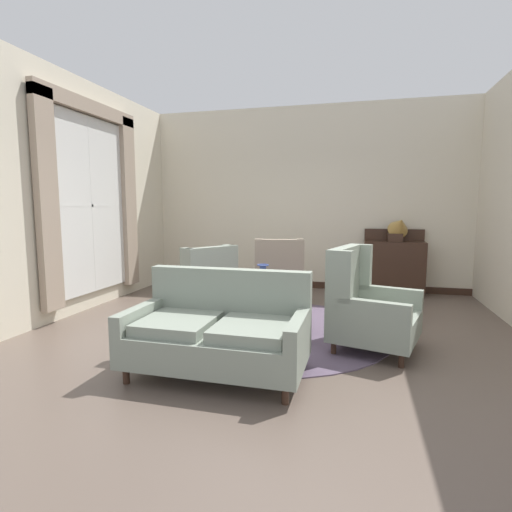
{
  "coord_description": "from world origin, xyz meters",
  "views": [
    {
      "loc": [
        0.98,
        -4.41,
        1.52
      ],
      "look_at": [
        -0.35,
        0.76,
        0.87
      ],
      "focal_mm": 27.88,
      "sensor_mm": 36.0,
      "label": 1
    }
  ],
  "objects_px": {
    "coffee_table": "(268,301)",
    "settee": "(219,332)",
    "porcelain_vase": "(263,281)",
    "armchair_back_corner": "(279,276)",
    "armchair_beside_settee": "(366,308)",
    "armchair_foreground_right": "(202,284)",
    "gramophone": "(399,227)",
    "sideboard": "(394,265)"
  },
  "relations": [
    {
      "from": "porcelain_vase",
      "to": "sideboard",
      "type": "relative_size",
      "value": 0.31
    },
    {
      "from": "armchair_back_corner",
      "to": "armchair_foreground_right",
      "type": "xyz_separation_m",
      "value": [
        -0.96,
        -0.8,
        -0.02
      ]
    },
    {
      "from": "gramophone",
      "to": "coffee_table",
      "type": "bearing_deg",
      "value": -124.11
    },
    {
      "from": "coffee_table",
      "to": "armchair_back_corner",
      "type": "bearing_deg",
      "value": 95.94
    },
    {
      "from": "settee",
      "to": "armchair_back_corner",
      "type": "bearing_deg",
      "value": 90.16
    },
    {
      "from": "porcelain_vase",
      "to": "gramophone",
      "type": "height_order",
      "value": "gramophone"
    },
    {
      "from": "coffee_table",
      "to": "sideboard",
      "type": "xyz_separation_m",
      "value": [
        1.66,
        2.61,
        0.13
      ]
    },
    {
      "from": "coffee_table",
      "to": "settee",
      "type": "height_order",
      "value": "settee"
    },
    {
      "from": "porcelain_vase",
      "to": "gramophone",
      "type": "bearing_deg",
      "value": 55.34
    },
    {
      "from": "settee",
      "to": "armchair_beside_settee",
      "type": "distance_m",
      "value": 1.66
    },
    {
      "from": "armchair_foreground_right",
      "to": "armchair_beside_settee",
      "type": "bearing_deg",
      "value": 101.3
    },
    {
      "from": "armchair_beside_settee",
      "to": "armchair_back_corner",
      "type": "bearing_deg",
      "value": 52.4
    },
    {
      "from": "settee",
      "to": "gramophone",
      "type": "relative_size",
      "value": 3.12
    },
    {
      "from": "armchair_back_corner",
      "to": "gramophone",
      "type": "bearing_deg",
      "value": -162.62
    },
    {
      "from": "armchair_back_corner",
      "to": "coffee_table",
      "type": "bearing_deg",
      "value": 83.34
    },
    {
      "from": "porcelain_vase",
      "to": "settee",
      "type": "relative_size",
      "value": 0.22
    },
    {
      "from": "armchair_beside_settee",
      "to": "sideboard",
      "type": "relative_size",
      "value": 0.96
    },
    {
      "from": "porcelain_vase",
      "to": "settee",
      "type": "xyz_separation_m",
      "value": [
        -0.12,
        -1.26,
        -0.25
      ]
    },
    {
      "from": "porcelain_vase",
      "to": "coffee_table",
      "type": "bearing_deg",
      "value": 26.4
    },
    {
      "from": "settee",
      "to": "armchair_foreground_right",
      "type": "distance_m",
      "value": 2.15
    },
    {
      "from": "settee",
      "to": "sideboard",
      "type": "height_order",
      "value": "sideboard"
    },
    {
      "from": "coffee_table",
      "to": "settee",
      "type": "distance_m",
      "value": 1.3
    },
    {
      "from": "porcelain_vase",
      "to": "armchair_back_corner",
      "type": "relative_size",
      "value": 0.34
    },
    {
      "from": "sideboard",
      "to": "armchair_foreground_right",
      "type": "bearing_deg",
      "value": -144.67
    },
    {
      "from": "armchair_beside_settee",
      "to": "armchair_foreground_right",
      "type": "relative_size",
      "value": 0.98
    },
    {
      "from": "sideboard",
      "to": "gramophone",
      "type": "distance_m",
      "value": 0.66
    },
    {
      "from": "porcelain_vase",
      "to": "armchair_foreground_right",
      "type": "bearing_deg",
      "value": 147.46
    },
    {
      "from": "settee",
      "to": "armchair_beside_settee",
      "type": "bearing_deg",
      "value": 37.89
    },
    {
      "from": "armchair_beside_settee",
      "to": "coffee_table",
      "type": "bearing_deg",
      "value": 91.75
    },
    {
      "from": "settee",
      "to": "armchair_beside_settee",
      "type": "height_order",
      "value": "armchair_beside_settee"
    },
    {
      "from": "armchair_beside_settee",
      "to": "armchair_back_corner",
      "type": "height_order",
      "value": "armchair_beside_settee"
    },
    {
      "from": "coffee_table",
      "to": "armchair_foreground_right",
      "type": "distance_m",
      "value": 1.28
    },
    {
      "from": "armchair_beside_settee",
      "to": "sideboard",
      "type": "bearing_deg",
      "value": 5.49
    },
    {
      "from": "sideboard",
      "to": "armchair_beside_settee",
      "type": "bearing_deg",
      "value": -99.99
    },
    {
      "from": "settee",
      "to": "armchair_back_corner",
      "type": "xyz_separation_m",
      "value": [
        0.02,
        2.73,
        0.06
      ]
    },
    {
      "from": "armchair_foreground_right",
      "to": "gramophone",
      "type": "bearing_deg",
      "value": 157.23
    },
    {
      "from": "armchair_beside_settee",
      "to": "armchair_foreground_right",
      "type": "height_order",
      "value": "armchair_beside_settee"
    },
    {
      "from": "coffee_table",
      "to": "armchair_back_corner",
      "type": "height_order",
      "value": "armchair_back_corner"
    },
    {
      "from": "armchair_back_corner",
      "to": "armchair_foreground_right",
      "type": "distance_m",
      "value": 1.25
    },
    {
      "from": "porcelain_vase",
      "to": "armchair_beside_settee",
      "type": "xyz_separation_m",
      "value": [
        1.2,
        -0.25,
        -0.19
      ]
    },
    {
      "from": "armchair_beside_settee",
      "to": "sideboard",
      "type": "distance_m",
      "value": 2.93
    },
    {
      "from": "armchair_beside_settee",
      "to": "armchair_back_corner",
      "type": "xyz_separation_m",
      "value": [
        -1.3,
        1.73,
        -0.01
      ]
    }
  ]
}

